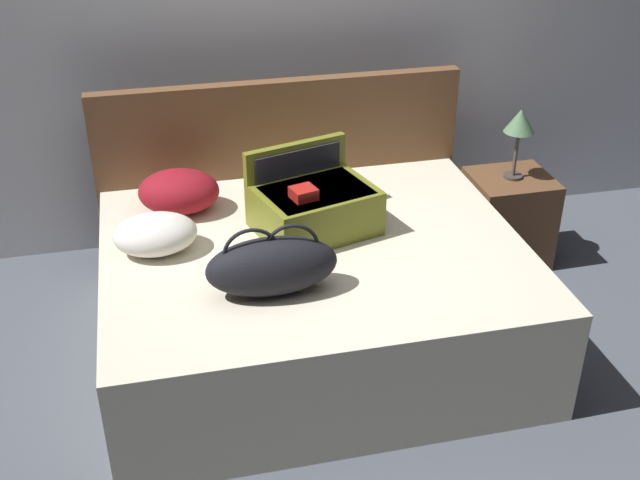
% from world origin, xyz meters
% --- Properties ---
extents(ground_plane, '(12.00, 12.00, 0.00)m').
position_xyz_m(ground_plane, '(0.00, 0.00, 0.00)').
color(ground_plane, '#4C515B').
extents(back_wall, '(8.00, 0.10, 2.60)m').
position_xyz_m(back_wall, '(0.00, 1.65, 1.30)').
color(back_wall, silver).
rests_on(back_wall, ground).
extents(bed, '(1.94, 1.59, 0.55)m').
position_xyz_m(bed, '(0.00, 0.40, 0.28)').
color(bed, beige).
rests_on(bed, ground).
extents(headboard, '(1.98, 0.08, 1.07)m').
position_xyz_m(headboard, '(0.00, 1.24, 0.54)').
color(headboard, brown).
rests_on(headboard, ground).
extents(hard_case_large, '(0.63, 0.55, 0.38)m').
position_xyz_m(hard_case_large, '(0.03, 0.56, 0.68)').
color(hard_case_large, olive).
rests_on(hard_case_large, bed).
extents(duffel_bag, '(0.55, 0.23, 0.31)m').
position_xyz_m(duffel_bag, '(-0.25, 0.07, 0.68)').
color(duffel_bag, black).
rests_on(duffel_bag, bed).
extents(pillow_near_headboard, '(0.38, 0.29, 0.18)m').
position_xyz_m(pillow_near_headboard, '(-0.71, 0.52, 0.64)').
color(pillow_near_headboard, white).
rests_on(pillow_near_headboard, bed).
extents(pillow_center_head, '(0.45, 0.37, 0.21)m').
position_xyz_m(pillow_center_head, '(-0.57, 0.90, 0.66)').
color(pillow_center_head, maroon).
rests_on(pillow_center_head, bed).
extents(nightstand, '(0.44, 0.40, 0.52)m').
position_xyz_m(nightstand, '(1.25, 0.95, 0.26)').
color(nightstand, brown).
rests_on(nightstand, ground).
extents(table_lamp, '(0.16, 0.16, 0.40)m').
position_xyz_m(table_lamp, '(1.25, 0.95, 0.83)').
color(table_lamp, '#3F3833').
rests_on(table_lamp, nightstand).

